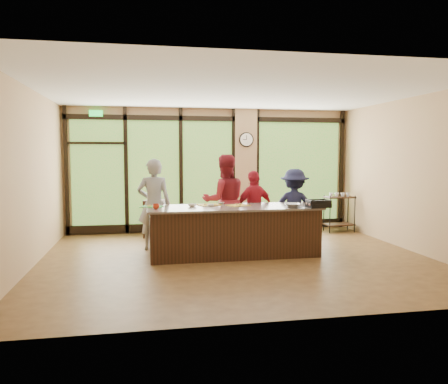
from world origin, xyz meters
name	(u,v)px	position (x,y,z in m)	size (l,w,h in m)	color
floor	(237,259)	(0.00, 0.00, 0.00)	(7.00, 7.00, 0.00)	#4E351B
ceiling	(237,91)	(0.00, 0.00, 3.00)	(7.00, 7.00, 0.00)	silver
back_wall	(211,170)	(0.00, 3.00, 1.50)	(7.00, 7.00, 0.00)	tan
left_wall	(29,178)	(-3.50, 0.00, 1.50)	(6.00, 6.00, 0.00)	tan
right_wall	(414,175)	(3.50, 0.00, 1.50)	(6.00, 6.00, 0.00)	tan
window_wall	(218,174)	(0.16, 2.95, 1.39)	(6.90, 0.12, 3.00)	tan
island_base	(233,232)	(0.00, 0.30, 0.44)	(3.10, 1.00, 0.88)	black
countertop	(234,208)	(0.00, 0.30, 0.90)	(3.20, 1.10, 0.04)	#70655C
wall_clock	(246,140)	(0.85, 2.87, 2.25)	(0.36, 0.04, 0.36)	black
cook_left	(154,204)	(-1.45, 1.05, 0.90)	(0.66, 0.43, 1.81)	gray
cook_midleft	(225,201)	(-0.03, 1.04, 0.94)	(0.92, 0.71, 1.89)	maroon
cook_midright	(254,208)	(0.60, 1.06, 0.78)	(0.91, 0.38, 1.56)	#A61929
cook_right	(294,207)	(1.45, 1.02, 0.79)	(1.03, 0.59, 1.59)	#171934
roasting_pan	(318,205)	(1.50, -0.11, 0.96)	(0.40, 0.31, 0.07)	black
mixing_bowl	(292,205)	(1.04, -0.02, 0.96)	(0.29, 0.29, 0.07)	silver
cutting_board_left	(152,207)	(-1.50, 0.52, 0.93)	(0.39, 0.29, 0.01)	green
cutting_board_center	(209,205)	(-0.42, 0.62, 0.93)	(0.40, 0.30, 0.01)	gold
cutting_board_right	(238,205)	(0.12, 0.42, 0.93)	(0.39, 0.29, 0.01)	gold
prep_bowl_near	(192,205)	(-0.76, 0.44, 0.95)	(0.16, 0.16, 0.05)	white
prep_bowl_mid	(211,205)	(-0.41, 0.41, 0.94)	(0.13, 0.13, 0.04)	white
prep_bowl_far	(221,203)	(-0.16, 0.74, 0.94)	(0.14, 0.14, 0.03)	white
red_ramekin	(156,206)	(-1.43, 0.16, 0.97)	(0.12, 0.12, 0.10)	#AA2611
flower_stand	(155,219)	(-1.40, 2.36, 0.43)	(0.43, 0.43, 0.86)	black
flower_vase	(155,194)	(-1.40, 2.36, 0.98)	(0.24, 0.24, 0.25)	#957B51
bar_cart	(339,208)	(3.05, 2.27, 0.57)	(0.71, 0.43, 0.96)	black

